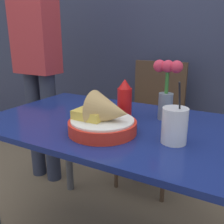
# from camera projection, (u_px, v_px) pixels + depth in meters

# --- Properties ---
(wall_window) EXTENTS (7.00, 0.06, 2.60)m
(wall_window) POSITION_uv_depth(u_px,v_px,m) (182.00, 9.00, 1.89)
(wall_window) COLOR #2D334C
(wall_window) RESTS_ON ground_plane
(dining_table) EXTENTS (1.21, 0.74, 0.72)m
(dining_table) POSITION_uv_depth(u_px,v_px,m) (114.00, 142.00, 1.19)
(dining_table) COLOR navy
(dining_table) RESTS_ON ground_plane
(chair_far_window) EXTENTS (0.40, 0.40, 0.92)m
(chair_far_window) POSITION_uv_depth(u_px,v_px,m) (155.00, 113.00, 1.90)
(chair_far_window) COLOR #473323
(chair_far_window) RESTS_ON ground_plane
(food_basket) EXTENTS (0.28, 0.28, 0.17)m
(food_basket) POSITION_uv_depth(u_px,v_px,m) (105.00, 119.00, 1.01)
(food_basket) COLOR red
(food_basket) RESTS_ON dining_table
(ketchup_bottle) EXTENTS (0.07, 0.07, 0.19)m
(ketchup_bottle) POSITION_uv_depth(u_px,v_px,m) (125.00, 99.00, 1.20)
(ketchup_bottle) COLOR red
(ketchup_bottle) RESTS_ON dining_table
(drink_cup) EXTENTS (0.09, 0.09, 0.24)m
(drink_cup) POSITION_uv_depth(u_px,v_px,m) (174.00, 127.00, 0.91)
(drink_cup) COLOR silver
(drink_cup) RESTS_ON dining_table
(flower_vase) EXTENTS (0.14, 0.07, 0.28)m
(flower_vase) POSITION_uv_depth(u_px,v_px,m) (167.00, 87.00, 1.15)
(flower_vase) COLOR gray
(flower_vase) RESTS_ON dining_table
(person_standing) EXTENTS (0.32, 0.19, 1.75)m
(person_standing) POSITION_uv_depth(u_px,v_px,m) (36.00, 49.00, 1.77)
(person_standing) COLOR #2D3347
(person_standing) RESTS_ON ground_plane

